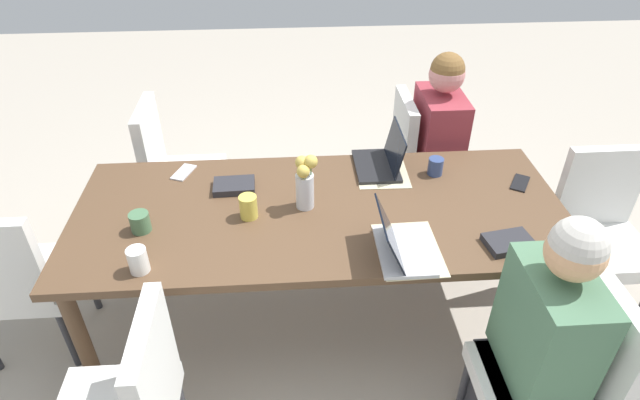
# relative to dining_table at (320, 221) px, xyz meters

# --- Properties ---
(ground_plane) EXTENTS (10.00, 10.00, 0.00)m
(ground_plane) POSITION_rel_dining_table_xyz_m (0.00, 0.00, -0.67)
(ground_plane) COLOR #B2A899
(dining_table) EXTENTS (2.29, 0.95, 0.74)m
(dining_table) POSITION_rel_dining_table_xyz_m (0.00, 0.00, 0.00)
(dining_table) COLOR brown
(dining_table) RESTS_ON ground_plane
(chair_near_left_near) EXTENTS (0.44, 0.44, 0.90)m
(chair_near_left_near) POSITION_rel_dining_table_xyz_m (0.86, -0.80, -0.17)
(chair_near_left_near) COLOR silver
(chair_near_left_near) RESTS_ON ground_plane
(person_near_left_near) EXTENTS (0.36, 0.40, 1.19)m
(person_near_left_near) POSITION_rel_dining_table_xyz_m (0.78, -0.74, -0.14)
(person_near_left_near) COLOR #2D2D33
(person_near_left_near) RESTS_ON ground_plane
(chair_far_left_mid) EXTENTS (0.44, 0.44, 0.90)m
(chair_far_left_mid) POSITION_rel_dining_table_xyz_m (0.68, 0.80, -0.17)
(chair_far_left_mid) COLOR silver
(chair_far_left_mid) RESTS_ON ground_plane
(person_far_left_mid) EXTENTS (0.36, 0.40, 1.19)m
(person_far_left_mid) POSITION_rel_dining_table_xyz_m (0.75, 0.74, -0.14)
(person_far_left_mid) COLOR #2D2D33
(person_far_left_mid) RESTS_ON ground_plane
(chair_far_left_far) EXTENTS (0.44, 0.44, 0.90)m
(chair_far_left_far) POSITION_rel_dining_table_xyz_m (-0.84, 0.81, -0.17)
(chair_far_left_far) COLOR silver
(chair_far_left_far) RESTS_ON ground_plane
(chair_head_left_right_near) EXTENTS (0.44, 0.44, 0.90)m
(chair_head_left_right_near) POSITION_rel_dining_table_xyz_m (-1.42, -0.11, -0.17)
(chair_head_left_right_near) COLOR silver
(chair_head_left_right_near) RESTS_ON ground_plane
(chair_head_right_right_far) EXTENTS (0.44, 0.44, 0.90)m
(chair_head_right_right_far) POSITION_rel_dining_table_xyz_m (1.46, 0.06, -0.17)
(chair_head_right_right_far) COLOR silver
(chair_head_right_right_far) RESTS_ON ground_plane
(flower_vase) EXTENTS (0.10, 0.10, 0.27)m
(flower_vase) POSITION_rel_dining_table_xyz_m (-0.07, 0.03, 0.21)
(flower_vase) COLOR silver
(flower_vase) RESTS_ON dining_table
(placemat_near_left_near) EXTENTS (0.27, 0.37, 0.00)m
(placemat_near_left_near) POSITION_rel_dining_table_xyz_m (0.35, -0.32, 0.07)
(placemat_near_left_near) COLOR beige
(placemat_near_left_near) RESTS_ON dining_table
(placemat_far_left_mid) EXTENTS (0.27, 0.37, 0.00)m
(placemat_far_left_mid) POSITION_rel_dining_table_xyz_m (0.34, 0.32, 0.07)
(placemat_far_left_mid) COLOR beige
(placemat_far_left_mid) RESTS_ON dining_table
(laptop_near_left_near) EXTENTS (0.22, 0.32, 0.20)m
(laptop_near_left_near) POSITION_rel_dining_table_xyz_m (0.31, -0.34, 0.11)
(laptop_near_left_near) COLOR silver
(laptop_near_left_near) RESTS_ON dining_table
(laptop_far_left_mid) EXTENTS (0.22, 0.32, 0.21)m
(laptop_far_left_mid) POSITION_rel_dining_table_xyz_m (0.34, 0.34, 0.11)
(laptop_far_left_mid) COLOR black
(laptop_far_left_mid) RESTS_ON dining_table
(coffee_mug_near_left) EXTENTS (0.09, 0.09, 0.09)m
(coffee_mug_near_left) POSITION_rel_dining_table_xyz_m (-0.80, -0.10, 0.11)
(coffee_mug_near_left) COLOR #47704C
(coffee_mug_near_left) RESTS_ON dining_table
(coffee_mug_near_right) EXTENTS (0.08, 0.08, 0.11)m
(coffee_mug_near_right) POSITION_rel_dining_table_xyz_m (-0.33, -0.04, 0.12)
(coffee_mug_near_right) COLOR #DBC64C
(coffee_mug_near_right) RESTS_ON dining_table
(coffee_mug_centre_left) EXTENTS (0.08, 0.08, 0.09)m
(coffee_mug_centre_left) POSITION_rel_dining_table_xyz_m (0.61, 0.26, 0.11)
(coffee_mug_centre_left) COLOR #33477A
(coffee_mug_centre_left) RESTS_ON dining_table
(coffee_mug_centre_right) EXTENTS (0.08, 0.08, 0.11)m
(coffee_mug_centre_right) POSITION_rel_dining_table_xyz_m (-0.75, -0.37, 0.12)
(coffee_mug_centre_right) COLOR white
(coffee_mug_centre_right) RESTS_ON dining_table
(book_red_cover) EXTENTS (0.22, 0.17, 0.03)m
(book_red_cover) POSITION_rel_dining_table_xyz_m (0.78, -0.32, 0.09)
(book_red_cover) COLOR #28282D
(book_red_cover) RESTS_ON dining_table
(book_blue_cover) EXTENTS (0.20, 0.15, 0.03)m
(book_blue_cover) POSITION_rel_dining_table_xyz_m (-0.41, 0.20, 0.09)
(book_blue_cover) COLOR #28282D
(book_blue_cover) RESTS_ON dining_table
(phone_black) EXTENTS (0.14, 0.17, 0.01)m
(phone_black) POSITION_rel_dining_table_xyz_m (1.01, 0.14, 0.07)
(phone_black) COLOR black
(phone_black) RESTS_ON dining_table
(phone_silver) EXTENTS (0.12, 0.17, 0.01)m
(phone_silver) POSITION_rel_dining_table_xyz_m (-0.68, 0.36, 0.07)
(phone_silver) COLOR silver
(phone_silver) RESTS_ON dining_table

